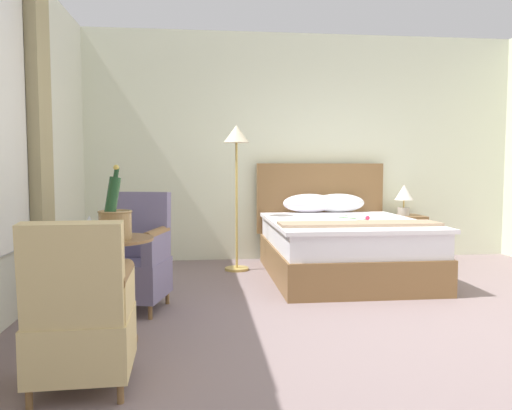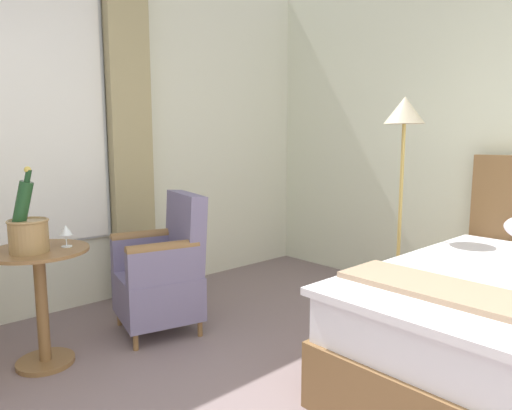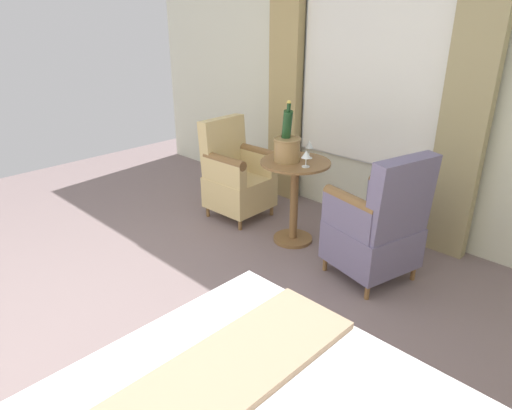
# 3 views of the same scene
# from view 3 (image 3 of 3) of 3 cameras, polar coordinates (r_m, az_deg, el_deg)

# --- Properties ---
(ground_plane) EXTENTS (7.32, 7.32, 0.00)m
(ground_plane) POSITION_cam_3_polar(r_m,az_deg,el_deg) (2.98, -20.10, -17.57)
(ground_plane) COLOR gray
(wall_window_side) EXTENTS (0.27, 5.94, 2.94)m
(wall_window_side) POSITION_cam_3_polar(r_m,az_deg,el_deg) (4.27, 14.64, 17.14)
(wall_window_side) COLOR silver
(wall_window_side) RESTS_ON ground
(side_table_round) EXTENTS (0.58, 0.58, 0.73)m
(side_table_round) POSITION_cam_3_polar(r_m,az_deg,el_deg) (3.87, 4.82, 1.49)
(side_table_round) COLOR brown
(side_table_round) RESTS_ON ground
(champagne_bucket) EXTENTS (0.23, 0.23, 0.50)m
(champagne_bucket) POSITION_cam_3_polar(r_m,az_deg,el_deg) (3.74, 3.90, 7.47)
(champagne_bucket) COLOR #9A794B
(champagne_bucket) RESTS_ON side_table_round
(wine_glass_near_bucket) EXTENTS (0.08, 0.08, 0.14)m
(wine_glass_near_bucket) POSITION_cam_3_polar(r_m,az_deg,el_deg) (3.61, 6.30, 6.24)
(wine_glass_near_bucket) COLOR white
(wine_glass_near_bucket) RESTS_ON side_table_round
(wine_glass_near_edge) EXTENTS (0.07, 0.07, 0.15)m
(wine_glass_near_edge) POSITION_cam_3_polar(r_m,az_deg,el_deg) (3.83, 6.69, 7.43)
(wine_glass_near_edge) COLOR white
(wine_glass_near_edge) RESTS_ON side_table_round
(armchair_by_window) EXTENTS (0.66, 0.67, 1.00)m
(armchair_by_window) POSITION_cam_3_polar(r_m,az_deg,el_deg) (3.42, 14.98, -2.67)
(armchair_by_window) COLOR brown
(armchair_by_window) RESTS_ON ground
(armchair_facing_bed) EXTENTS (0.54, 0.57, 0.94)m
(armchair_facing_bed) POSITION_cam_3_polar(r_m,az_deg,el_deg) (4.39, -2.51, 3.63)
(armchair_facing_bed) COLOR brown
(armchair_facing_bed) RESTS_ON ground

